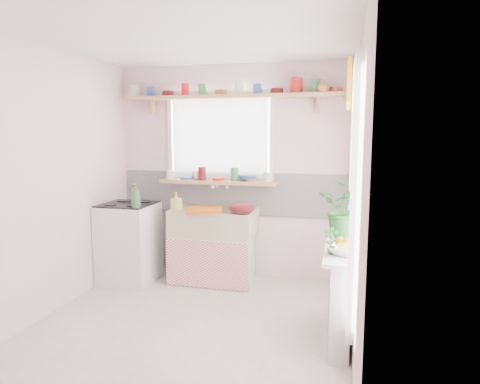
# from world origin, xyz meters

# --- Properties ---
(room) EXTENTS (3.20, 3.20, 3.20)m
(room) POSITION_xyz_m (0.66, 0.86, 1.37)
(room) COLOR silver
(room) RESTS_ON ground
(sink_unit) EXTENTS (0.95, 0.65, 1.11)m
(sink_unit) POSITION_xyz_m (-0.15, 1.29, 0.43)
(sink_unit) COLOR white
(sink_unit) RESTS_ON ground
(cooker) EXTENTS (0.58, 0.58, 0.93)m
(cooker) POSITION_xyz_m (-1.10, 1.05, 0.46)
(cooker) COLOR white
(cooker) RESTS_ON ground
(radiator_ledge) EXTENTS (0.22, 0.95, 0.78)m
(radiator_ledge) POSITION_xyz_m (1.30, 0.20, 0.40)
(radiator_ledge) COLOR white
(radiator_ledge) RESTS_ON ground
(windowsill) EXTENTS (1.40, 0.22, 0.04)m
(windowsill) POSITION_xyz_m (-0.15, 1.48, 1.14)
(windowsill) COLOR tan
(windowsill) RESTS_ON room
(pine_shelf) EXTENTS (2.52, 0.24, 0.04)m
(pine_shelf) POSITION_xyz_m (0.00, 1.47, 2.12)
(pine_shelf) COLOR tan
(pine_shelf) RESTS_ON room
(shelf_crockery) EXTENTS (2.47, 0.11, 0.12)m
(shelf_crockery) POSITION_xyz_m (-0.04, 1.47, 2.19)
(shelf_crockery) COLOR silver
(shelf_crockery) RESTS_ON pine_shelf
(sill_crockery) EXTENTS (1.35, 0.11, 0.12)m
(sill_crockery) POSITION_xyz_m (-0.17, 1.48, 1.22)
(sill_crockery) COLOR silver
(sill_crockery) RESTS_ON windowsill
(dish_tray) EXTENTS (0.45, 0.39, 0.04)m
(dish_tray) POSITION_xyz_m (-0.20, 1.10, 0.87)
(dish_tray) COLOR orange
(dish_tray) RESTS_ON sink_unit
(colander) EXTENTS (0.34, 0.34, 0.13)m
(colander) POSITION_xyz_m (0.22, 1.10, 0.91)
(colander) COLOR #5B0F13
(colander) RESTS_ON sink_unit
(jade_plant) EXTENTS (0.59, 0.55, 0.53)m
(jade_plant) POSITION_xyz_m (1.33, 0.60, 1.04)
(jade_plant) COLOR #266026
(jade_plant) RESTS_ON radiator_ledge
(fruit_bowl) EXTENTS (0.36, 0.36, 0.07)m
(fruit_bowl) POSITION_xyz_m (1.33, 0.03, 0.81)
(fruit_bowl) COLOR white
(fruit_bowl) RESTS_ON radiator_ledge
(herb_pot) EXTENTS (0.13, 0.10, 0.22)m
(herb_pot) POSITION_xyz_m (1.21, 0.00, 0.88)
(herb_pot) COLOR #2E5B24
(herb_pot) RESTS_ON radiator_ledge
(soap_bottle_sink) EXTENTS (0.11, 0.11, 0.21)m
(soap_bottle_sink) POSITION_xyz_m (-0.53, 1.10, 0.95)
(soap_bottle_sink) COLOR #F2DB6B
(soap_bottle_sink) RESTS_ON sink_unit
(sill_cup) EXTENTS (0.16, 0.16, 0.10)m
(sill_cup) POSITION_xyz_m (-0.43, 1.54, 1.21)
(sill_cup) COLOR white
(sill_cup) RESTS_ON windowsill
(sill_bowl) EXTENTS (0.27, 0.27, 0.07)m
(sill_bowl) POSITION_xyz_m (0.19, 1.54, 1.19)
(sill_bowl) COLOR #3552AF
(sill_bowl) RESTS_ON windowsill
(shelf_vase) EXTENTS (0.15, 0.15, 0.14)m
(shelf_vase) POSITION_xyz_m (1.04, 1.41, 2.21)
(shelf_vase) COLOR #B76438
(shelf_vase) RESTS_ON pine_shelf
(cooker_bottle) EXTENTS (0.13, 0.13, 0.26)m
(cooker_bottle) POSITION_xyz_m (-0.88, 0.83, 1.05)
(cooker_bottle) COLOR #3B773E
(cooker_bottle) RESTS_ON cooker
(fruit) EXTENTS (0.20, 0.14, 0.10)m
(fruit) POSITION_xyz_m (1.34, 0.04, 0.87)
(fruit) COLOR orange
(fruit) RESTS_ON fruit_bowl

